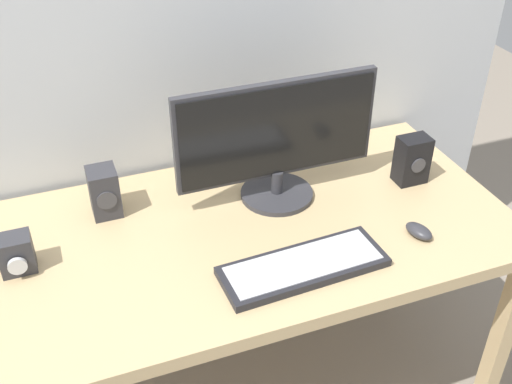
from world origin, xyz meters
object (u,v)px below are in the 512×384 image
(speaker_right, at_px, (412,160))
(audio_controller, at_px, (16,254))
(keyboard_primary, at_px, (303,266))
(mouse, at_px, (419,231))
(monitor, at_px, (277,139))
(desk, at_px, (241,248))
(speaker_left, at_px, (104,192))

(speaker_right, distance_m, audio_controller, 1.20)
(keyboard_primary, bearing_deg, mouse, 2.73)
(monitor, bearing_deg, keyboard_primary, -100.26)
(keyboard_primary, bearing_deg, monitor, 79.74)
(mouse, bearing_deg, audio_controller, 150.26)
(keyboard_primary, xyz_separation_m, mouse, (0.37, 0.02, 0.00))
(monitor, distance_m, keyboard_primary, 0.40)
(desk, xyz_separation_m, keyboard_primary, (0.10, -0.22, 0.08))
(mouse, bearing_deg, speaker_right, 46.63)
(mouse, distance_m, speaker_left, 0.92)
(speaker_right, height_order, audio_controller, speaker_right)
(desk, relative_size, mouse, 18.26)
(speaker_left, relative_size, audio_controller, 1.40)
(speaker_left, bearing_deg, desk, -32.30)
(monitor, distance_m, speaker_right, 0.46)
(speaker_left, height_order, audio_controller, speaker_left)
(mouse, xyz_separation_m, speaker_left, (-0.81, 0.42, 0.06))
(desk, relative_size, speaker_left, 10.71)
(desk, height_order, keyboard_primary, keyboard_primary)
(speaker_right, bearing_deg, mouse, -116.75)
(mouse, bearing_deg, speaker_left, 135.82)
(mouse, height_order, speaker_left, speaker_left)
(keyboard_primary, height_order, speaker_left, speaker_left)
(keyboard_primary, xyz_separation_m, speaker_left, (-0.44, 0.44, 0.06))
(keyboard_primary, bearing_deg, speaker_right, 28.85)
(speaker_right, xyz_separation_m, speaker_left, (-0.94, 0.17, -0.00))
(desk, distance_m, monitor, 0.34)
(desk, bearing_deg, speaker_left, 147.70)
(monitor, distance_m, speaker_left, 0.53)
(keyboard_primary, xyz_separation_m, speaker_right, (0.50, 0.27, 0.07))
(monitor, relative_size, audio_controller, 5.83)
(mouse, bearing_deg, monitor, 115.67)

